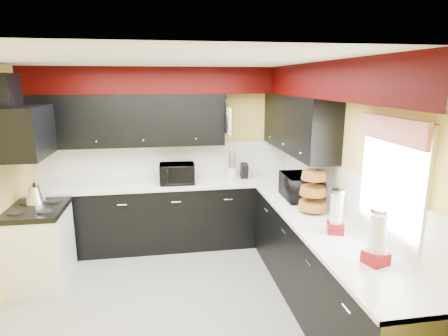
% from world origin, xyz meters
% --- Properties ---
extents(ground, '(3.60, 3.60, 0.00)m').
position_xyz_m(ground, '(0.00, 0.00, 0.00)').
color(ground, gray).
rests_on(ground, ground).
extents(wall_back, '(3.60, 0.06, 2.50)m').
position_xyz_m(wall_back, '(0.00, 1.80, 1.25)').
color(wall_back, '#E0C666').
rests_on(wall_back, ground).
extents(wall_right, '(0.06, 3.60, 2.50)m').
position_xyz_m(wall_right, '(1.80, 0.00, 1.25)').
color(wall_right, '#E0C666').
rests_on(wall_right, ground).
extents(ceiling, '(3.60, 3.60, 0.06)m').
position_xyz_m(ceiling, '(0.00, 0.00, 2.50)').
color(ceiling, white).
rests_on(ceiling, wall_back).
extents(cab_back, '(3.60, 0.60, 0.90)m').
position_xyz_m(cab_back, '(0.00, 1.50, 0.45)').
color(cab_back, black).
rests_on(cab_back, ground).
extents(cab_right, '(0.60, 3.00, 0.90)m').
position_xyz_m(cab_right, '(1.50, -0.30, 0.45)').
color(cab_right, black).
rests_on(cab_right, ground).
extents(counter_back, '(3.62, 0.64, 0.04)m').
position_xyz_m(counter_back, '(0.00, 1.50, 0.92)').
color(counter_back, white).
rests_on(counter_back, cab_back).
extents(counter_right, '(0.64, 3.02, 0.04)m').
position_xyz_m(counter_right, '(1.50, -0.30, 0.92)').
color(counter_right, white).
rests_on(counter_right, cab_right).
extents(splash_back, '(3.60, 0.02, 0.50)m').
position_xyz_m(splash_back, '(0.00, 1.79, 1.19)').
color(splash_back, white).
rests_on(splash_back, counter_back).
extents(splash_right, '(0.02, 3.60, 0.50)m').
position_xyz_m(splash_right, '(1.79, 0.00, 1.19)').
color(splash_right, white).
rests_on(splash_right, counter_right).
extents(upper_back, '(2.60, 0.35, 0.70)m').
position_xyz_m(upper_back, '(-0.50, 1.62, 1.80)').
color(upper_back, black).
rests_on(upper_back, wall_back).
extents(upper_right, '(0.35, 1.80, 0.70)m').
position_xyz_m(upper_right, '(1.62, 0.90, 1.80)').
color(upper_right, black).
rests_on(upper_right, wall_right).
extents(soffit_back, '(3.60, 0.36, 0.35)m').
position_xyz_m(soffit_back, '(0.00, 1.62, 2.33)').
color(soffit_back, black).
rests_on(soffit_back, wall_back).
extents(soffit_right, '(0.36, 3.24, 0.35)m').
position_xyz_m(soffit_right, '(1.62, -0.18, 2.33)').
color(soffit_right, black).
rests_on(soffit_right, wall_right).
extents(stove, '(0.60, 0.75, 0.86)m').
position_xyz_m(stove, '(-1.50, 0.75, 0.43)').
color(stove, white).
rests_on(stove, ground).
extents(cooktop, '(0.62, 0.77, 0.06)m').
position_xyz_m(cooktop, '(-1.50, 0.75, 0.89)').
color(cooktop, black).
rests_on(cooktop, stove).
extents(hood, '(0.50, 0.78, 0.55)m').
position_xyz_m(hood, '(-1.55, 0.75, 1.78)').
color(hood, black).
rests_on(hood, wall_left).
extents(hood_duct, '(0.24, 0.40, 0.40)m').
position_xyz_m(hood_duct, '(-1.68, 0.75, 2.20)').
color(hood_duct, black).
rests_on(hood_duct, wall_left).
extents(window, '(0.03, 0.86, 0.96)m').
position_xyz_m(window, '(1.79, -0.90, 1.55)').
color(window, white).
rests_on(window, wall_right).
extents(valance, '(0.04, 0.88, 0.20)m').
position_xyz_m(valance, '(1.73, -0.90, 1.95)').
color(valance, red).
rests_on(valance, wall_right).
extents(pan_top, '(0.03, 0.22, 0.40)m').
position_xyz_m(pan_top, '(0.82, 1.55, 2.00)').
color(pan_top, black).
rests_on(pan_top, upper_back).
extents(pan_mid, '(0.03, 0.28, 0.46)m').
position_xyz_m(pan_mid, '(0.82, 1.42, 1.75)').
color(pan_mid, black).
rests_on(pan_mid, upper_back).
extents(pan_low, '(0.03, 0.24, 0.42)m').
position_xyz_m(pan_low, '(0.82, 1.68, 1.72)').
color(pan_low, black).
rests_on(pan_low, upper_back).
extents(cut_board, '(0.03, 0.26, 0.35)m').
position_xyz_m(cut_board, '(0.83, 1.30, 1.80)').
color(cut_board, white).
rests_on(cut_board, upper_back).
extents(baskets, '(0.27, 0.27, 0.50)m').
position_xyz_m(baskets, '(1.52, 0.05, 1.18)').
color(baskets, brown).
rests_on(baskets, upper_right).
extents(deco_plate, '(0.03, 0.24, 0.24)m').
position_xyz_m(deco_plate, '(1.77, -0.35, 2.25)').
color(deco_plate, white).
rests_on(deco_plate, wall_right).
extents(toaster_oven, '(0.48, 0.40, 0.27)m').
position_xyz_m(toaster_oven, '(0.13, 1.44, 1.08)').
color(toaster_oven, black).
rests_on(toaster_oven, counter_back).
extents(microwave, '(0.37, 0.54, 0.29)m').
position_xyz_m(microwave, '(1.55, 0.52, 1.09)').
color(microwave, black).
rests_on(microwave, counter_right).
extents(utensil_crock, '(0.20, 0.20, 0.17)m').
position_xyz_m(utensil_crock, '(0.92, 1.55, 1.02)').
color(utensil_crock, silver).
rests_on(utensil_crock, counter_back).
extents(knife_block, '(0.10, 0.14, 0.22)m').
position_xyz_m(knife_block, '(1.10, 1.56, 1.05)').
color(knife_block, black).
rests_on(knife_block, counter_back).
extents(kettle, '(0.28, 0.28, 0.20)m').
position_xyz_m(kettle, '(-1.55, 0.93, 1.02)').
color(kettle, silver).
rests_on(kettle, cooktop).
extents(dispenser_a, '(0.18, 0.18, 0.39)m').
position_xyz_m(dispenser_a, '(1.51, -0.53, 1.14)').
color(dispenser_a, '#6E0000').
rests_on(dispenser_a, counter_right).
extents(dispenser_b, '(0.20, 0.20, 0.44)m').
position_xyz_m(dispenser_b, '(1.55, -1.14, 1.16)').
color(dispenser_b, '#5F0B14').
rests_on(dispenser_b, counter_right).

